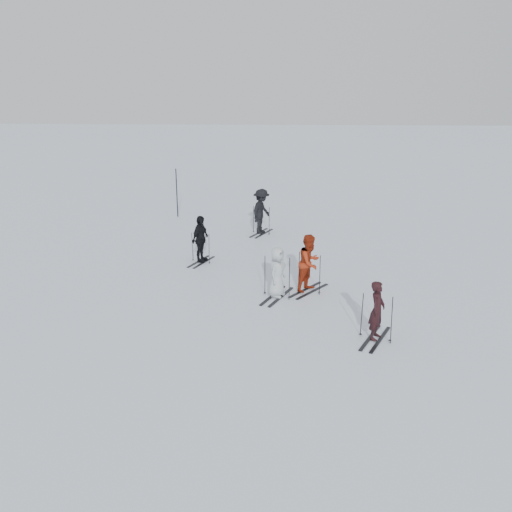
# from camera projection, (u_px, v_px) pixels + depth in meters

# --- Properties ---
(ground) EXTENTS (120.00, 120.00, 0.00)m
(ground) POSITION_uv_depth(u_px,v_px,m) (255.00, 297.00, 17.44)
(ground) COLOR silver
(ground) RESTS_ON ground
(skier_near_dark) EXTENTS (0.58, 0.67, 1.55)m
(skier_near_dark) POSITION_uv_depth(u_px,v_px,m) (377.00, 311.00, 14.46)
(skier_near_dark) COLOR black
(skier_near_dark) RESTS_ON ground
(skier_red) EXTENTS (1.07, 1.11, 1.81)m
(skier_red) POSITION_uv_depth(u_px,v_px,m) (310.00, 264.00, 17.66)
(skier_red) COLOR maroon
(skier_red) RESTS_ON ground
(skier_grey) EXTENTS (0.76, 0.89, 1.55)m
(skier_grey) POSITION_uv_depth(u_px,v_px,m) (277.00, 273.00, 17.24)
(skier_grey) COLOR #B2B9BC
(skier_grey) RESTS_ON ground
(skier_uphill_left) EXTENTS (0.76, 1.08, 1.69)m
(skier_uphill_left) POSITION_uv_depth(u_px,v_px,m) (200.00, 240.00, 20.38)
(skier_uphill_left) COLOR black
(skier_uphill_left) RESTS_ON ground
(skier_uphill_far) EXTENTS (1.15, 1.40, 1.89)m
(skier_uphill_far) POSITION_uv_depth(u_px,v_px,m) (261.00, 212.00, 24.03)
(skier_uphill_far) COLOR black
(skier_uphill_far) RESTS_ON ground
(skis_near_dark) EXTENTS (1.96, 1.57, 1.26)m
(skis_near_dark) POSITION_uv_depth(u_px,v_px,m) (377.00, 317.00, 14.50)
(skis_near_dark) COLOR black
(skis_near_dark) RESTS_ON ground
(skis_red) EXTENTS (1.96, 1.79, 1.28)m
(skis_red) POSITION_uv_depth(u_px,v_px,m) (309.00, 272.00, 17.74)
(skis_red) COLOR black
(skis_red) RESTS_ON ground
(skis_grey) EXTENTS (2.05, 1.61, 1.33)m
(skis_grey) POSITION_uv_depth(u_px,v_px,m) (277.00, 276.00, 17.27)
(skis_grey) COLOR black
(skis_grey) RESTS_ON ground
(skis_uphill_left) EXTENTS (1.74, 1.34, 1.12)m
(skis_uphill_left) POSITION_uv_depth(u_px,v_px,m) (201.00, 247.00, 20.47)
(skis_uphill_left) COLOR black
(skis_uphill_left) RESTS_ON ground
(skis_uphill_far) EXTENTS (1.88, 1.50, 1.22)m
(skis_uphill_far) POSITION_uv_depth(u_px,v_px,m) (261.00, 220.00, 24.14)
(skis_uphill_far) COLOR black
(skis_uphill_far) RESTS_ON ground
(piste_marker) EXTENTS (0.06, 0.06, 2.28)m
(piste_marker) POSITION_uv_depth(u_px,v_px,m) (177.00, 193.00, 26.82)
(piste_marker) COLOR black
(piste_marker) RESTS_ON ground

